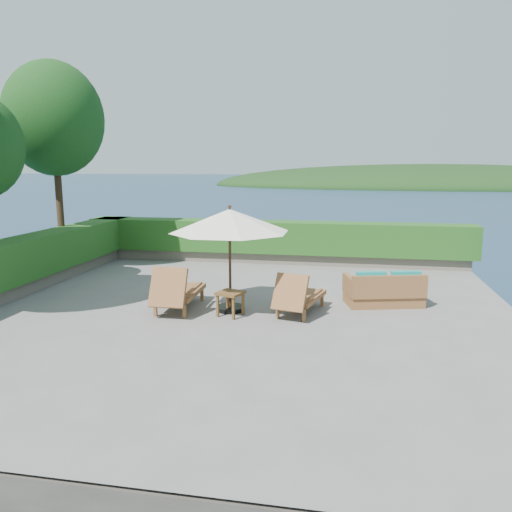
% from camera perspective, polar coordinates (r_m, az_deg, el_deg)
% --- Properties ---
extents(ground, '(12.00, 12.00, 0.00)m').
position_cam_1_polar(ground, '(10.86, -2.34, -6.41)').
color(ground, slate).
rests_on(ground, ground).
extents(foundation, '(12.00, 12.00, 3.00)m').
position_cam_1_polar(foundation, '(11.41, -2.28, -13.89)').
color(foundation, '#554E43').
rests_on(foundation, ocean).
extents(ocean, '(600.00, 600.00, 0.00)m').
position_cam_1_polar(ocean, '(12.08, -2.23, -20.17)').
color(ocean, '#172C49').
rests_on(ocean, ground).
extents(offshore_island, '(126.00, 57.60, 12.60)m').
position_cam_1_polar(offshore_island, '(151.96, 19.27, 7.54)').
color(offshore_island, black).
rests_on(offshore_island, ocean).
extents(planter_wall_far, '(12.00, 0.60, 0.36)m').
position_cam_1_polar(planter_wall_far, '(16.18, 2.06, -0.14)').
color(planter_wall_far, '#6D6657').
rests_on(planter_wall_far, ground).
extents(planter_wall_left, '(0.60, 12.00, 0.36)m').
position_cam_1_polar(planter_wall_left, '(13.20, -26.83, -3.70)').
color(planter_wall_left, '#6D6657').
rests_on(planter_wall_left, ground).
extents(hedge_far, '(12.40, 0.90, 1.00)m').
position_cam_1_polar(hedge_far, '(16.07, 2.08, 2.21)').
color(hedge_far, '#144814').
rests_on(hedge_far, planter_wall_far).
extents(hedge_left, '(0.90, 12.40, 1.00)m').
position_cam_1_polar(hedge_left, '(13.07, -27.07, -0.85)').
color(hedge_left, '#144814').
rests_on(hedge_left, planter_wall_left).
extents(tree_far, '(2.80, 2.80, 6.03)m').
position_cam_1_polar(tree_far, '(15.77, -22.12, 14.26)').
color(tree_far, '#3A2716').
rests_on(tree_far, ground).
extents(patio_umbrella, '(3.36, 3.36, 2.31)m').
position_cam_1_polar(patio_umbrella, '(10.59, -3.03, 3.94)').
color(patio_umbrella, black).
rests_on(patio_umbrella, ground).
extents(lounge_left, '(0.85, 1.83, 1.05)m').
position_cam_1_polar(lounge_left, '(11.00, -9.00, -3.95)').
color(lounge_left, brown).
rests_on(lounge_left, ground).
extents(lounge_right, '(1.06, 1.77, 0.96)m').
position_cam_1_polar(lounge_right, '(10.64, 4.89, -4.56)').
color(lounge_right, brown).
rests_on(lounge_right, ground).
extents(side_table, '(0.63, 0.63, 0.53)m').
position_cam_1_polar(side_table, '(10.48, -2.95, -4.60)').
color(side_table, brown).
rests_on(side_table, ground).
extents(wicker_loveseat, '(1.86, 1.27, 0.83)m').
position_cam_1_polar(wicker_loveseat, '(11.65, 14.45, -3.93)').
color(wicker_loveseat, brown).
rests_on(wicker_loveseat, ground).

